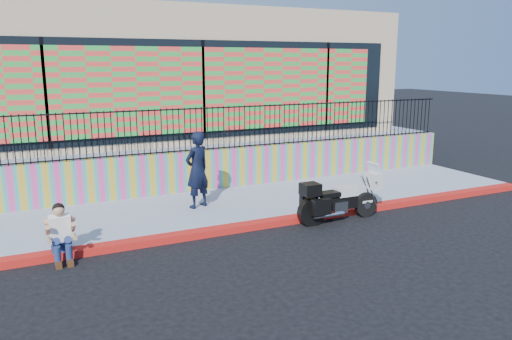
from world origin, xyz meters
TOP-DOWN VIEW (x-y plane):
  - ground at (0.00, 0.00)m, footprint 90.00×90.00m
  - red_curb at (0.00, 0.00)m, footprint 16.00×0.30m
  - sidewalk at (0.00, 1.65)m, footprint 16.00×3.00m
  - mural_wall at (0.00, 3.25)m, footprint 16.00×0.20m
  - metal_fence at (0.00, 3.25)m, footprint 15.80×0.04m
  - elevated_platform at (0.00, 8.35)m, footprint 16.00×10.00m
  - storefront_building at (0.00, 8.13)m, footprint 14.00×8.06m
  - police_motorcycle at (1.66, -0.35)m, footprint 2.11×0.70m
  - police_officer at (-1.08, 1.66)m, footprint 0.80×0.68m
  - seated_man at (-4.35, -0.17)m, footprint 0.54×0.71m

SIDE VIEW (x-z plane):
  - ground at x=0.00m, z-range 0.00..0.00m
  - red_curb at x=0.00m, z-range 0.00..0.15m
  - sidewalk at x=0.00m, z-range 0.00..0.15m
  - seated_man at x=-4.35m, z-range -0.08..0.98m
  - police_motorcycle at x=1.66m, z-range -0.11..1.21m
  - elevated_platform at x=0.00m, z-range 0.00..1.25m
  - mural_wall at x=0.00m, z-range 0.15..1.25m
  - police_officer at x=-1.08m, z-range 0.15..2.02m
  - metal_fence at x=0.00m, z-range 1.25..2.45m
  - storefront_building at x=0.00m, z-range 1.25..5.25m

